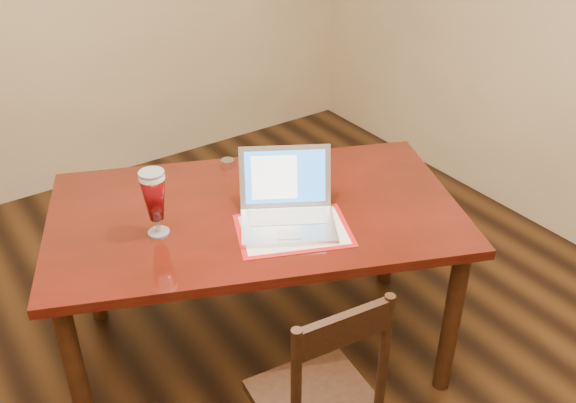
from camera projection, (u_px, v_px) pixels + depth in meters
dining_table at (255, 227)px, 2.63m from camera, size 1.87×1.49×1.04m
dining_chair at (320, 401)px, 2.18m from camera, size 0.43×0.42×0.92m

